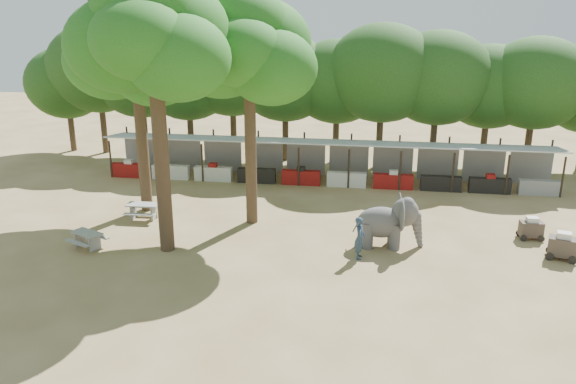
# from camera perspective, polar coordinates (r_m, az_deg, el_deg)

# --- Properties ---
(ground) EXTENTS (100.00, 100.00, 0.00)m
(ground) POSITION_cam_1_polar(r_m,az_deg,el_deg) (22.66, 0.58, -8.74)
(ground) COLOR brown
(ground) RESTS_ON ground
(vendor_stalls) EXTENTS (28.00, 2.99, 2.80)m
(vendor_stalls) POSITION_cam_1_polar(r_m,az_deg,el_deg) (35.21, 3.81, 2.95)
(vendor_stalls) COLOR #A4A8AD
(vendor_stalls) RESTS_ON ground
(yard_tree_left) EXTENTS (7.10, 6.90, 11.02)m
(yard_tree_left) POSITION_cam_1_polar(r_m,az_deg,el_deg) (29.88, -15.38, 13.43)
(yard_tree_left) COLOR #332316
(yard_tree_left) RESTS_ON ground
(yard_tree_center) EXTENTS (7.10, 6.90, 12.04)m
(yard_tree_center) POSITION_cam_1_polar(r_m,az_deg,el_deg) (24.07, -13.70, 15.10)
(yard_tree_center) COLOR #332316
(yard_tree_center) RESTS_ON ground
(yard_tree_back) EXTENTS (7.10, 6.90, 11.36)m
(yard_tree_back) POSITION_cam_1_polar(r_m,az_deg,el_deg) (27.02, -4.22, 14.33)
(yard_tree_back) COLOR #332316
(yard_tree_back) RESTS_ON ground
(backdrop_trees) EXTENTS (46.46, 5.95, 8.33)m
(backdrop_trees) POSITION_cam_1_polar(r_m,az_deg,el_deg) (39.48, 4.62, 10.92)
(backdrop_trees) COLOR #332316
(backdrop_trees) RESTS_ON ground
(elephant) EXTENTS (3.08, 2.35, 2.35)m
(elephant) POSITION_cam_1_polar(r_m,az_deg,el_deg) (25.61, 10.26, -2.99)
(elephant) COLOR #454242
(elephant) RESTS_ON ground
(handler) EXTENTS (0.46, 0.68, 1.88)m
(handler) POSITION_cam_1_polar(r_m,az_deg,el_deg) (24.24, 7.30, -4.65)
(handler) COLOR #26384C
(handler) RESTS_ON ground
(picnic_table_near) EXTENTS (1.89, 1.82, 0.74)m
(picnic_table_near) POSITION_cam_1_polar(r_m,az_deg,el_deg) (26.85, -19.73, -4.38)
(picnic_table_near) COLOR gray
(picnic_table_near) RESTS_ON ground
(picnic_table_far) EXTENTS (1.68, 1.52, 0.81)m
(picnic_table_far) POSITION_cam_1_polar(r_m,az_deg,el_deg) (29.70, -14.49, -1.70)
(picnic_table_far) COLOR gray
(picnic_table_far) RESTS_ON ground
(cart_front) EXTENTS (1.44, 1.15, 1.23)m
(cart_front) POSITION_cam_1_polar(r_m,az_deg,el_deg) (26.81, 26.12, -4.94)
(cart_front) COLOR #372B24
(cart_front) RESTS_ON ground
(cart_back) EXTENTS (1.16, 0.80, 1.08)m
(cart_back) POSITION_cam_1_polar(r_m,az_deg,el_deg) (28.56, 23.47, -3.40)
(cart_back) COLOR #372B24
(cart_back) RESTS_ON ground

